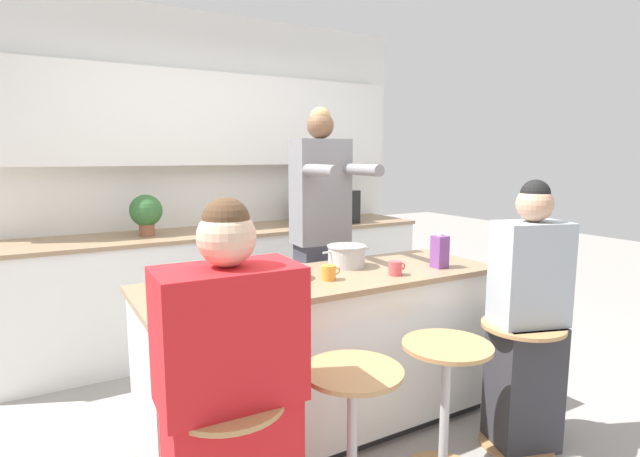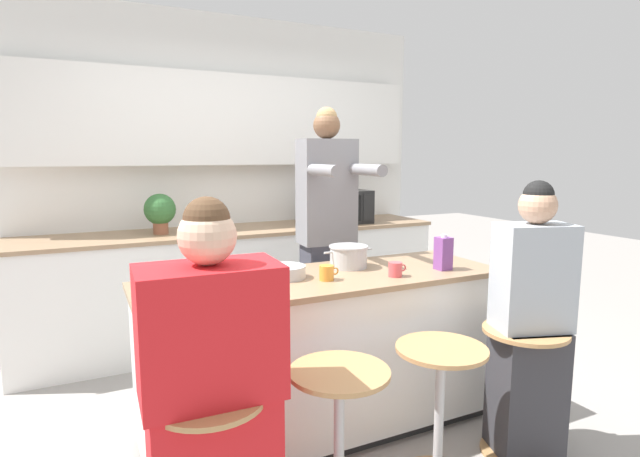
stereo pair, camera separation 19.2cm
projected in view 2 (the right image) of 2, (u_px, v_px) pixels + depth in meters
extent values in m
plane|color=gray|center=(325.00, 429.00, 2.81)|extent=(16.00, 16.00, 0.00)
cube|color=silver|center=(225.00, 176.00, 4.36)|extent=(3.67, 0.06, 2.70)
cube|color=white|center=(227.00, 120.00, 4.19)|extent=(3.38, 0.16, 0.75)
cube|color=white|center=(240.00, 286.00, 4.16)|extent=(3.38, 0.65, 0.90)
cube|color=#937556|center=(239.00, 231.00, 4.09)|extent=(3.41, 0.68, 0.03)
cube|color=black|center=(325.00, 424.00, 2.81)|extent=(1.87, 0.55, 0.06)
cube|color=white|center=(325.00, 352.00, 2.75)|extent=(1.95, 0.63, 0.80)
cube|color=#937556|center=(325.00, 279.00, 2.69)|extent=(1.99, 0.67, 0.03)
cylinder|color=tan|center=(209.00, 400.00, 1.79)|extent=(0.42, 0.42, 0.02)
cylinder|color=#B7BABC|center=(339.00, 447.00, 2.07)|extent=(0.04, 0.04, 0.63)
cylinder|color=tan|center=(339.00, 372.00, 2.02)|extent=(0.42, 0.42, 0.02)
cylinder|color=#B7BABC|center=(439.00, 417.00, 2.31)|extent=(0.04, 0.04, 0.63)
cylinder|color=tan|center=(441.00, 349.00, 2.26)|extent=(0.42, 0.42, 0.02)
cylinder|color=tan|center=(518.00, 452.00, 2.59)|extent=(0.38, 0.38, 0.01)
cylinder|color=#B7BABC|center=(522.00, 393.00, 2.54)|extent=(0.04, 0.04, 0.63)
cylinder|color=tan|center=(525.00, 331.00, 2.49)|extent=(0.42, 0.42, 0.02)
cube|color=#383842|center=(326.00, 312.00, 3.37)|extent=(0.32, 0.24, 0.95)
cube|color=slate|center=(327.00, 192.00, 3.25)|extent=(0.37, 0.24, 0.68)
cylinder|color=slate|center=(324.00, 170.00, 2.91)|extent=(0.09, 0.38, 0.07)
cylinder|color=slate|center=(367.00, 170.00, 3.01)|extent=(0.09, 0.38, 0.07)
sphere|color=brown|center=(327.00, 125.00, 3.19)|extent=(0.19, 0.19, 0.17)
sphere|color=#A37F51|center=(327.00, 118.00, 3.18)|extent=(0.15, 0.15, 0.14)
cube|color=red|center=(210.00, 331.00, 1.77)|extent=(0.51, 0.30, 0.48)
sphere|color=#DBB293|center=(207.00, 236.00, 1.72)|extent=(0.21, 0.21, 0.20)
sphere|color=#513823|center=(207.00, 220.00, 1.71)|extent=(0.17, 0.17, 0.16)
cube|color=#333338|center=(526.00, 391.00, 2.55)|extent=(0.39, 0.35, 0.67)
cube|color=#9EA8B2|center=(533.00, 277.00, 2.46)|extent=(0.41, 0.32, 0.53)
sphere|color=tan|center=(538.00, 205.00, 2.41)|extent=(0.23, 0.23, 0.18)
sphere|color=black|center=(538.00, 195.00, 2.40)|extent=(0.18, 0.18, 0.14)
cylinder|color=#B7BABC|center=(348.00, 257.00, 2.89)|extent=(0.21, 0.21, 0.12)
cylinder|color=#B7BABC|center=(349.00, 246.00, 2.88)|extent=(0.23, 0.23, 0.01)
cylinder|color=#B7BABC|center=(328.00, 253.00, 2.82)|extent=(0.05, 0.01, 0.01)
cylinder|color=#B7BABC|center=(368.00, 249.00, 2.94)|extent=(0.05, 0.01, 0.01)
cylinder|color=silver|center=(183.00, 294.00, 2.23)|extent=(0.23, 0.23, 0.06)
cylinder|color=#B7BABC|center=(285.00, 272.00, 2.64)|extent=(0.22, 0.22, 0.07)
cylinder|color=orange|center=(327.00, 273.00, 2.59)|extent=(0.08, 0.08, 0.08)
torus|color=orange|center=(335.00, 271.00, 2.61)|extent=(0.04, 0.01, 0.04)
cylinder|color=#DB4C51|center=(395.00, 269.00, 2.67)|extent=(0.07, 0.07, 0.08)
torus|color=#DB4C51|center=(403.00, 268.00, 2.69)|extent=(0.04, 0.01, 0.04)
cube|color=#7A428E|center=(443.00, 253.00, 2.82)|extent=(0.08, 0.08, 0.19)
cylinder|color=white|center=(444.00, 236.00, 2.81)|extent=(0.04, 0.04, 0.02)
cube|color=black|center=(340.00, 207.00, 4.43)|extent=(0.50, 0.36, 0.29)
cube|color=black|center=(345.00, 209.00, 4.25)|extent=(0.31, 0.01, 0.22)
cube|color=black|center=(368.00, 208.00, 4.34)|extent=(0.09, 0.01, 0.23)
cylinder|color=#93563D|center=(161.00, 228.00, 3.82)|extent=(0.11, 0.11, 0.09)
sphere|color=#336633|center=(160.00, 209.00, 3.80)|extent=(0.24, 0.24, 0.24)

